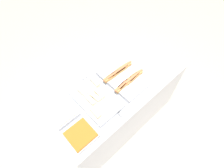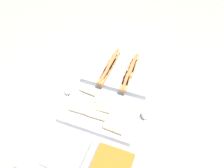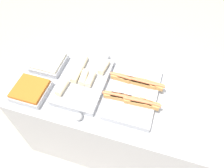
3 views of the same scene
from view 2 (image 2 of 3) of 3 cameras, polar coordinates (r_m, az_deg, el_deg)
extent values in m
plane|color=#ADA393|center=(2.45, 0.57, -13.31)|extent=(12.00, 12.00, 0.00)
cube|color=#A8AAB2|center=(2.08, 0.66, -7.84)|extent=(1.64, 0.76, 0.86)
cube|color=#A8AAB2|center=(1.78, 1.86, 2.68)|extent=(0.35, 0.53, 0.05)
cube|color=tan|center=(1.86, 0.58, 6.99)|extent=(0.15, 0.06, 0.04)
cylinder|color=#D66B42|center=(1.84, 0.59, 7.46)|extent=(0.17, 0.04, 0.02)
cube|color=tan|center=(1.72, -1.68, 2.74)|extent=(0.15, 0.05, 0.04)
cylinder|color=#D66B42|center=(1.71, -1.70, 3.20)|extent=(0.17, 0.03, 0.02)
cube|color=tan|center=(1.75, 4.99, 3.53)|extent=(0.15, 0.06, 0.04)
cylinder|color=#D66B42|center=(1.74, 5.04, 3.99)|extent=(0.17, 0.04, 0.02)
cube|color=tan|center=(1.79, -0.35, 4.89)|extent=(0.15, 0.05, 0.04)
cylinder|color=#D66B42|center=(1.77, -0.36, 5.36)|extent=(0.17, 0.03, 0.02)
cube|color=tan|center=(1.78, 5.42, 4.48)|extent=(0.15, 0.05, 0.04)
cylinder|color=#D66B42|center=(1.77, 5.47, 4.94)|extent=(0.17, 0.03, 0.02)
cube|color=tan|center=(1.72, 4.29, 2.47)|extent=(0.15, 0.04, 0.04)
cylinder|color=#D66B42|center=(1.70, 4.33, 2.93)|extent=(0.17, 0.02, 0.02)
cube|color=tan|center=(1.82, 5.72, 5.69)|extent=(0.15, 0.06, 0.04)
cylinder|color=#D66B42|center=(1.81, 5.77, 6.16)|extent=(0.17, 0.03, 0.02)
cube|color=tan|center=(1.69, -2.23, 1.54)|extent=(0.15, 0.05, 0.04)
cylinder|color=#D66B42|center=(1.67, -2.25, 2.00)|extent=(0.17, 0.03, 0.02)
cube|color=tan|center=(1.65, 3.39, 0.01)|extent=(0.15, 0.06, 0.04)
cylinder|color=#D66B42|center=(1.64, 3.42, 0.47)|extent=(0.17, 0.04, 0.02)
cube|color=tan|center=(1.68, 3.88, 1.21)|extent=(0.15, 0.05, 0.04)
cylinder|color=#D66B42|center=(1.67, 3.91, 1.68)|extent=(0.17, 0.03, 0.02)
cube|color=tan|center=(1.82, 0.13, 5.82)|extent=(0.15, 0.05, 0.04)
cylinder|color=#D66B42|center=(1.80, 0.13, 6.29)|extent=(0.17, 0.03, 0.02)
cube|color=tan|center=(1.75, -1.11, 3.90)|extent=(0.15, 0.05, 0.04)
cylinder|color=#D66B42|center=(1.74, -1.12, 4.37)|extent=(0.17, 0.03, 0.02)
cube|color=#A8AAB2|center=(1.55, -2.92, -7.33)|extent=(0.34, 0.53, 0.05)
cylinder|color=beige|center=(1.61, -6.20, -1.60)|extent=(0.07, 0.14, 0.05)
cylinder|color=beige|center=(1.52, -8.72, -6.48)|extent=(0.06, 0.13, 0.05)
cylinder|color=beige|center=(1.51, -3.17, -6.20)|extent=(0.07, 0.14, 0.05)
cylinder|color=beige|center=(1.42, 0.37, -11.36)|extent=(0.06, 0.13, 0.05)
cylinder|color=beige|center=(1.54, -2.15, -4.64)|extent=(0.05, 0.13, 0.05)
cylinder|color=beige|center=(1.48, -4.08, -8.03)|extent=(0.05, 0.13, 0.05)
cube|color=#B7601E|center=(1.33, -0.24, -20.75)|extent=(0.23, 0.22, 0.02)
cube|color=#A8AAB2|center=(1.43, -11.88, -17.03)|extent=(0.25, 0.24, 0.05)
cube|color=silver|center=(1.40, -12.12, -16.41)|extent=(0.23, 0.22, 0.02)
cylinder|color=#B2B5BA|center=(1.51, 7.60, -11.87)|extent=(0.21, 0.02, 0.01)
sphere|color=#B2B5BA|center=(1.54, 8.72, -8.16)|extent=(0.06, 0.06, 0.06)
cylinder|color=#B2B5BA|center=(1.65, -13.09, -5.31)|extent=(0.23, 0.01, 0.01)
sphere|color=#B2B5BA|center=(1.68, -11.40, -1.91)|extent=(0.06, 0.06, 0.06)
camera|label=1|loc=(0.57, 105.32, 25.55)|focal=28.00mm
camera|label=3|loc=(1.41, 57.22, 34.30)|focal=35.00mm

